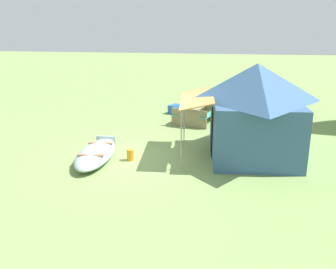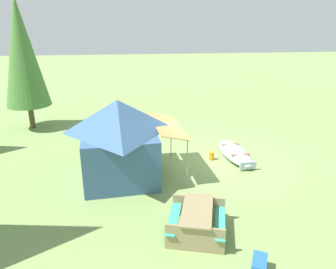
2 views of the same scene
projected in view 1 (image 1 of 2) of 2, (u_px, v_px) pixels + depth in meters
ground_plane at (141, 157)px, 11.50m from camera, size 80.00×80.00×0.00m
beached_rowboat at (96, 153)px, 11.26m from camera, size 2.86×1.23×0.40m
canvas_cabin_tent at (254, 110)px, 11.21m from camera, size 3.55×3.84×2.88m
picnic_table at (195, 112)px, 15.31m from camera, size 1.97×1.88×0.77m
cooler_box at (174, 109)px, 17.07m from camera, size 0.66×0.54×0.40m
fuel_can at (130, 155)px, 11.23m from camera, size 0.22×0.22×0.35m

